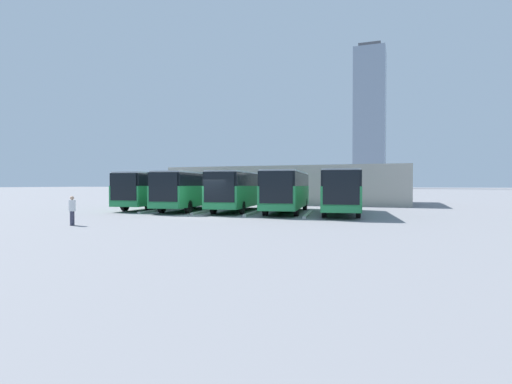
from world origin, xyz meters
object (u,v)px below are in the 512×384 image
bus_2 (239,189)px  bus_4 (155,189)px  bus_1 (287,190)px  pedestrian (72,210)px  bus_3 (191,189)px  bus_0 (341,190)px

bus_2 → bus_4: (8.25, -0.38, 0.00)m
bus_1 → bus_2: same height
bus_2 → bus_1: bearing=168.3°
bus_1 → pedestrian: size_ratio=7.10×
bus_3 → bus_4: size_ratio=1.00×
bus_2 → pedestrian: (3.83, 13.50, -0.93)m
bus_3 → pedestrian: bus_3 is taller
bus_3 → bus_0: bearing=172.3°
bus_1 → pedestrian: bearing=50.6°
bus_2 → bus_4: same height
pedestrian → bus_3: bearing=-28.3°
bus_1 → bus_3: (8.25, 0.27, 0.00)m
bus_0 → bus_1: 4.13m
bus_3 → bus_4: 4.22m
bus_1 → bus_2: size_ratio=1.00×
bus_4 → pedestrian: size_ratio=7.10×
bus_0 → pedestrian: size_ratio=7.10×
bus_3 → bus_4: (4.13, -0.88, 0.00)m
bus_4 → pedestrian: bus_4 is taller
bus_0 → pedestrian: bus_0 is taller
bus_0 → bus_3: 12.38m
bus_0 → bus_3: same height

